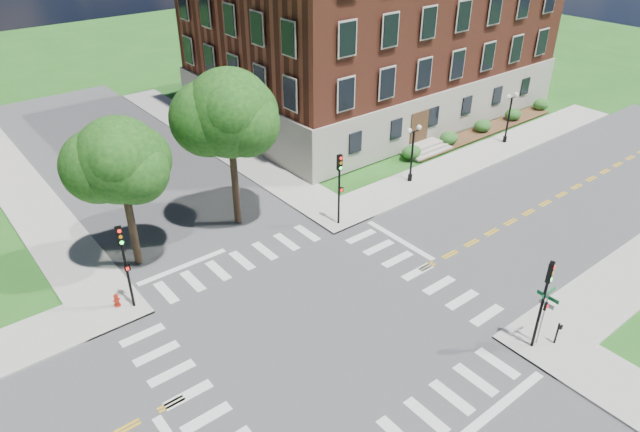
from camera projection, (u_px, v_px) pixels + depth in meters
ground at (319, 325)px, 28.50m from camera, size 160.00×160.00×0.00m
road_ew at (319, 325)px, 28.49m from camera, size 90.00×12.00×0.01m
road_ns at (319, 325)px, 28.49m from camera, size 12.00×90.00×0.01m
sidewalk_ne at (348, 149)px, 47.09m from camera, size 34.00×34.00×0.12m
crosswalk_east at (418, 272)px, 32.37m from camera, size 2.20×10.20×0.02m
stop_bar_east at (400, 240)px, 35.25m from camera, size 0.40×5.50×0.00m
main_building at (374, 19)px, 51.99m from camera, size 30.60×22.40×16.50m
shrub_row at (481, 133)px, 50.30m from camera, size 18.00×2.00×1.30m
tree_c at (119, 161)px, 29.77m from camera, size 4.67×4.67×8.81m
tree_d at (229, 113)px, 33.26m from camera, size 5.32×5.32×10.04m
traffic_signal_se at (545, 295)px, 25.51m from camera, size 0.37×0.44×4.80m
traffic_signal_ne at (339, 181)px, 35.23m from camera, size 0.36×0.40×4.80m
traffic_signal_nw at (124, 257)px, 28.06m from camera, size 0.37×0.44×4.80m
twin_lamp_west at (412, 151)px, 40.80m from camera, size 1.36×0.36×4.23m
twin_lamp_east at (509, 115)px, 47.04m from camera, size 1.36×0.36×4.23m
street_sign_pole at (546, 307)px, 26.16m from camera, size 1.10×1.10×3.10m
push_button_post at (558, 332)px, 26.88m from camera, size 0.14×0.21×1.20m
fire_hydrant at (117, 300)px, 29.44m from camera, size 0.35×0.35×0.75m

